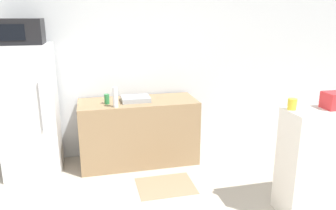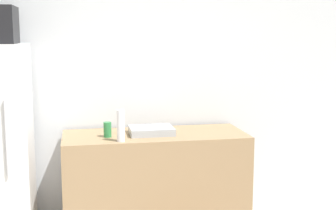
# 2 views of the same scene
# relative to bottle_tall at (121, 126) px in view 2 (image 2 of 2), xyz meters

# --- Properties ---
(wall_back) EXTENTS (8.00, 0.06, 2.60)m
(wall_back) POSITION_rel_bottle_tall_xyz_m (0.18, 0.62, 0.30)
(wall_back) COLOR silver
(wall_back) RESTS_ON ground_plane
(counter) EXTENTS (1.56, 0.64, 0.87)m
(counter) POSITION_rel_bottle_tall_xyz_m (0.31, 0.24, -0.56)
(counter) COLOR #937551
(counter) RESTS_ON ground_plane
(sink_basin) EXTENTS (0.37, 0.30, 0.06)m
(sink_basin) POSITION_rel_bottle_tall_xyz_m (0.28, 0.24, -0.10)
(sink_basin) COLOR #9EA3A8
(sink_basin) RESTS_ON counter
(bottle_tall) EXTENTS (0.06, 0.06, 0.25)m
(bottle_tall) POSITION_rel_bottle_tall_xyz_m (0.00, 0.00, 0.00)
(bottle_tall) COLOR silver
(bottle_tall) RESTS_ON counter
(bottle_short) EXTENTS (0.07, 0.07, 0.13)m
(bottle_short) POSITION_rel_bottle_tall_xyz_m (-0.10, 0.18, -0.06)
(bottle_short) COLOR #2D7F42
(bottle_short) RESTS_ON counter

